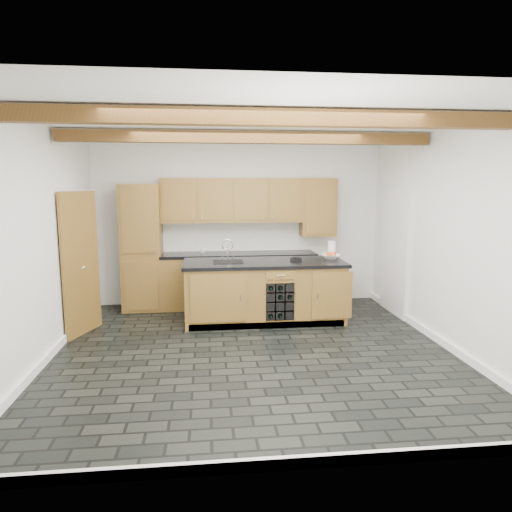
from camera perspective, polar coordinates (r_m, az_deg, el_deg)
The scene contains 10 objects.
ground at distance 5.93m, azimuth -0.33°, elevation -11.69°, with size 5.00×5.00×0.00m, color black.
room_shell at distance 6.10m, azimuth -1.65°, elevation 3.62°, with size 5.01×5.00×5.00m.
back_cabinetry at distance 7.84m, azimuth -4.73°, elevation 0.73°, with size 3.65×0.62×2.20m.
island at distance 7.05m, azimuth 1.09°, elevation -4.41°, with size 2.48×0.96×0.93m.
faucet at distance 6.96m, azimuth -3.50°, elevation -0.42°, with size 0.45×0.40×0.34m.
kitchen_scale at distance 7.08m, azimuth 5.01°, elevation -0.36°, with size 0.17×0.11×0.05m.
fruit_bowl at distance 7.30m, azimuth 9.36°, elevation -0.07°, with size 0.30×0.30×0.07m, color silver.
fruit_cluster at distance 7.29m, azimuth 9.37°, elevation 0.23°, with size 0.16×0.17×0.07m.
paper_towel at distance 7.40m, azimuth 9.44°, elevation 0.82°, with size 0.13×0.13×0.27m, color white.
mug at distance 7.89m, azimuth -6.72°, elevation 0.67°, with size 0.09×0.09×0.08m, color white.
Camera 1 is at (-0.56, -5.53, 2.08)m, focal length 32.00 mm.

